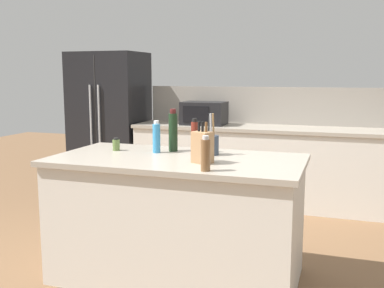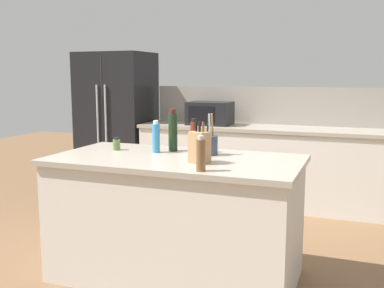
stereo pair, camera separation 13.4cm
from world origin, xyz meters
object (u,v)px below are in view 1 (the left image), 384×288
Objects in this scene: microwave at (204,113)px; wine_bottle at (173,131)px; utensil_crock at (211,144)px; pepper_grinder at (206,154)px; dish_soap_bottle at (156,138)px; knife_block at (202,147)px; refrigerator at (110,122)px; spice_jar_oregano at (116,145)px; vinegar_bottle at (195,136)px.

wine_bottle is (0.34, -1.94, 0.02)m from microwave.
utensil_crock is 0.59m from pepper_grinder.
dish_soap_bottle is 0.78m from pepper_grinder.
dish_soap_bottle is (-0.43, -0.04, 0.04)m from utensil_crock.
microwave is 1.97m from wine_bottle.
knife_block is at bearing -73.10° from microwave.
microwave is (1.34, -0.05, 0.16)m from refrigerator.
utensil_crock is 0.79m from spice_jar_oregano.
wine_bottle is at bearing -80.07° from microwave.
wine_bottle reaches higher than knife_block.
spice_jar_oregano is 1.06m from pepper_grinder.
wine_bottle is (1.68, -2.00, 0.18)m from refrigerator.
knife_block is 0.27m from pepper_grinder.
microwave is 2.07m from spice_jar_oregano.
refrigerator reaches higher than spice_jar_oregano.
refrigerator is 2.73m from vinegar_bottle.
spice_jar_oregano is at bearing -169.23° from vinegar_bottle.
vinegar_bottle is at bearing 114.11° from pepper_grinder.
utensil_crock is at bearing 118.79° from knife_block.
refrigerator is at bearing 130.11° from wine_bottle.
vinegar_bottle reaches higher than pepper_grinder.
dish_soap_bottle is (0.24, -2.06, -0.02)m from microwave.
pepper_grinder is (0.13, -0.57, 0.03)m from utensil_crock.
vinegar_bottle is (-0.19, 0.39, 0.01)m from knife_block.
vinegar_bottle is (-0.16, 0.07, 0.05)m from utensil_crock.
microwave is at bearing 108.59° from utensil_crock.
utensil_crock is 0.94× the size of wine_bottle.
microwave reaches higher than vinegar_bottle.
refrigerator is 3.15m from knife_block.
pepper_grinder is (0.10, -0.25, -0.01)m from knife_block.
knife_block reaches higher than dish_soap_bottle.
utensil_crock reaches higher than pepper_grinder.
refrigerator is at bearing 126.93° from dish_soap_bottle.
knife_block is at bearing -46.77° from wine_bottle.
knife_block is at bearing -31.16° from dish_soap_bottle.
microwave is at bearing 86.95° from spice_jar_oregano.
pepper_grinder reaches higher than spice_jar_oregano.
wine_bottle is at bearing 14.96° from spice_jar_oregano.
pepper_grinder is at bearing -43.14° from dish_soap_bottle.
knife_block reaches higher than spice_jar_oregano.
microwave is 2.01m from vinegar_bottle.
microwave is at bearing -2.19° from refrigerator.
knife_block is 0.87m from spice_jar_oregano.
wine_bottle is 1.49× the size of pepper_grinder.
knife_block is 1.14× the size of dish_soap_bottle.
utensil_crock is 1.40× the size of pepper_grinder.
refrigerator is 2.62m from wine_bottle.
pepper_grinder is (0.92, -0.52, 0.06)m from spice_jar_oregano.
utensil_crock is 1.18× the size of vinegar_bottle.
vinegar_bottle is 0.70m from pepper_grinder.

